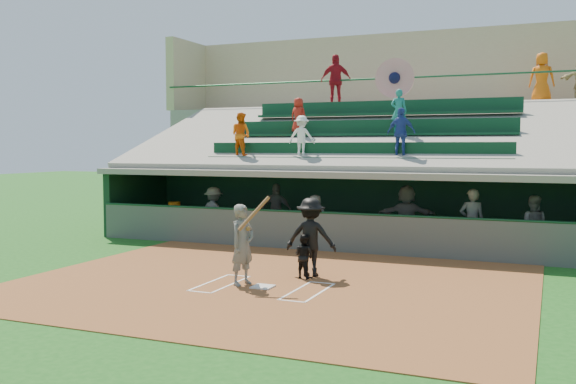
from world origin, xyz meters
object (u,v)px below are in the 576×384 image
at_px(batter_at_plate, 243,244).
at_px(catcher, 304,256).
at_px(white_table, 173,225).
at_px(water_cooler, 174,208).
at_px(home_plate, 263,287).

relative_size(batter_at_plate, catcher, 1.95).
bearing_deg(white_table, water_cooler, 47.84).
relative_size(catcher, water_cooler, 2.50).
bearing_deg(water_cooler, catcher, -36.52).
bearing_deg(home_plate, water_cooler, 134.92).
relative_size(catcher, white_table, 1.22).
bearing_deg(batter_at_plate, catcher, 50.45).
xyz_separation_m(home_plate, catcher, (0.45, 1.25, 0.49)).
relative_size(home_plate, water_cooler, 1.07).
bearing_deg(catcher, white_table, -18.99).
bearing_deg(water_cooler, batter_at_plate, -47.22).
bearing_deg(water_cooler, home_plate, -45.08).
bearing_deg(batter_at_plate, water_cooler, 132.78).
distance_m(home_plate, water_cooler, 8.63).
xyz_separation_m(home_plate, water_cooler, (-6.06, 6.07, 0.92)).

